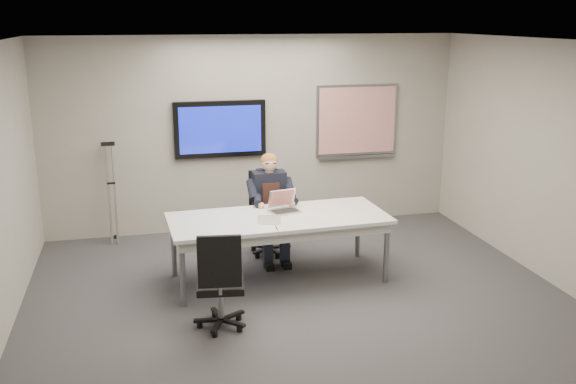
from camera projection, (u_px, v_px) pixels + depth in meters
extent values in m
cube|color=#39393C|center=(308.00, 313.00, 6.81)|extent=(6.00, 6.00, 0.02)
cube|color=silver|center=(310.00, 43.00, 6.07)|extent=(6.00, 6.00, 0.02)
cube|color=#9B978C|center=(254.00, 134.00, 9.25)|extent=(6.00, 0.02, 2.80)
cube|color=#9B978C|center=(448.00, 317.00, 3.63)|extent=(6.00, 0.02, 2.80)
cube|color=#9B978C|center=(569.00, 170.00, 7.11)|extent=(0.02, 6.00, 2.80)
cube|color=white|center=(278.00, 218.00, 7.49)|extent=(2.59, 1.17, 0.04)
cube|color=silver|center=(279.00, 225.00, 7.51)|extent=(2.48, 1.06, 0.11)
cylinder|color=gray|center=(183.00, 275.00, 6.87)|extent=(0.06, 0.06, 0.74)
cylinder|color=gray|center=(386.00, 253.00, 7.50)|extent=(0.06, 0.06, 0.74)
cylinder|color=gray|center=(174.00, 247.00, 7.69)|extent=(0.06, 0.06, 0.74)
cylinder|color=gray|center=(358.00, 229.00, 8.32)|extent=(0.06, 0.06, 0.74)
cube|color=black|center=(220.00, 129.00, 9.07)|extent=(1.30, 0.08, 0.80)
cube|color=#0D1796|center=(220.00, 130.00, 9.03)|extent=(1.16, 0.01, 0.66)
cube|color=gray|center=(357.00, 120.00, 9.54)|extent=(1.25, 0.04, 1.05)
cube|color=white|center=(357.00, 120.00, 9.52)|extent=(1.18, 0.01, 0.98)
cube|color=gray|center=(357.00, 157.00, 9.65)|extent=(1.18, 0.05, 0.04)
cylinder|color=gray|center=(269.00, 232.00, 8.45)|extent=(0.06, 0.06, 0.37)
cube|color=black|center=(269.00, 219.00, 8.40)|extent=(0.48, 0.48, 0.07)
cube|color=black|center=(265.00, 190.00, 8.52)|extent=(0.43, 0.05, 0.54)
cylinder|color=gray|center=(221.00, 301.00, 6.44)|extent=(0.06, 0.06, 0.36)
cube|color=black|center=(220.00, 284.00, 6.39)|extent=(0.51, 0.51, 0.07)
cube|color=black|center=(219.00, 262.00, 6.09)|extent=(0.42, 0.10, 0.52)
cube|color=black|center=(269.00, 193.00, 8.28)|extent=(0.42, 0.24, 0.58)
cube|color=#371D16|center=(271.00, 194.00, 8.15)|extent=(0.22, 0.02, 0.28)
sphere|color=#E9AC8E|center=(269.00, 163.00, 8.14)|extent=(0.21, 0.21, 0.21)
ellipsoid|color=#926125|center=(269.00, 160.00, 8.14)|extent=(0.22, 0.22, 0.18)
cube|color=silver|center=(285.00, 211.00, 7.65)|extent=(0.39, 0.32, 0.02)
cube|color=black|center=(285.00, 211.00, 7.63)|extent=(0.33, 0.23, 0.00)
cube|color=silver|center=(282.00, 198.00, 7.76)|extent=(0.36, 0.16, 0.23)
cube|color=red|center=(282.00, 198.00, 7.75)|extent=(0.31, 0.14, 0.19)
cylinder|color=black|center=(276.00, 228.00, 7.07)|extent=(0.02, 0.14, 0.01)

